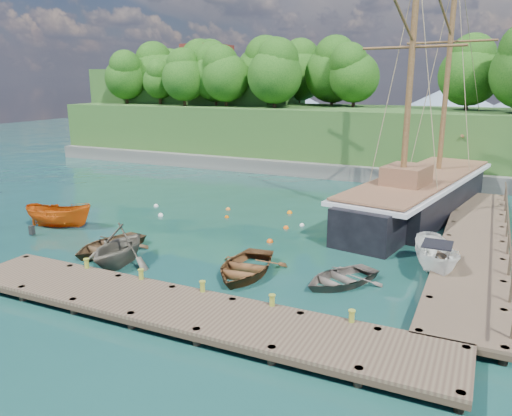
# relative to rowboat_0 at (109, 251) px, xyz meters

# --- Properties ---
(ground) EXTENTS (160.00, 160.00, 0.00)m
(ground) POSITION_rel_rowboat_0_xyz_m (5.87, 1.60, 0.00)
(ground) COLOR #14372E
(ground) RESTS_ON ground
(dock_near) EXTENTS (20.00, 3.20, 1.10)m
(dock_near) POSITION_rel_rowboat_0_xyz_m (7.87, -4.90, 0.43)
(dock_near) COLOR #4C392D
(dock_near) RESTS_ON ground
(dock_east) EXTENTS (3.20, 24.00, 1.10)m
(dock_east) POSITION_rel_rowboat_0_xyz_m (17.37, 8.60, 0.43)
(dock_east) COLOR #4C392D
(dock_east) RESTS_ON ground
(bollard_0) EXTENTS (0.26, 0.26, 0.45)m
(bollard_0) POSITION_rel_rowboat_0_xyz_m (1.87, -3.50, 0.00)
(bollard_0) COLOR olive
(bollard_0) RESTS_ON ground
(bollard_1) EXTENTS (0.26, 0.26, 0.45)m
(bollard_1) POSITION_rel_rowboat_0_xyz_m (4.87, -3.50, 0.00)
(bollard_1) COLOR olive
(bollard_1) RESTS_ON ground
(bollard_2) EXTENTS (0.26, 0.26, 0.45)m
(bollard_2) POSITION_rel_rowboat_0_xyz_m (7.87, -3.50, 0.00)
(bollard_2) COLOR olive
(bollard_2) RESTS_ON ground
(bollard_3) EXTENTS (0.26, 0.26, 0.45)m
(bollard_3) POSITION_rel_rowboat_0_xyz_m (10.87, -3.50, 0.00)
(bollard_3) COLOR olive
(bollard_3) RESTS_ON ground
(bollard_4) EXTENTS (0.26, 0.26, 0.45)m
(bollard_4) POSITION_rel_rowboat_0_xyz_m (13.87, -3.50, 0.00)
(bollard_4) COLOR olive
(bollard_4) RESTS_ON ground
(rowboat_0) EXTENTS (3.61, 4.64, 0.88)m
(rowboat_0) POSITION_rel_rowboat_0_xyz_m (0.00, 0.00, 0.00)
(rowboat_0) COLOR #4F3923
(rowboat_0) RESTS_ON ground
(rowboat_1) EXTENTS (4.04, 4.51, 2.14)m
(rowboat_1) POSITION_rel_rowboat_0_xyz_m (1.76, -1.25, 0.00)
(rowboat_1) COLOR #5A5649
(rowboat_1) RESTS_ON ground
(rowboat_2) EXTENTS (3.73, 4.91, 0.95)m
(rowboat_2) POSITION_rel_rowboat_0_xyz_m (7.91, 0.17, 0.00)
(rowboat_2) COLOR brown
(rowboat_2) RESTS_ON ground
(rowboat_3) EXTENTS (4.26, 4.67, 0.79)m
(rowboat_3) POSITION_rel_rowboat_0_xyz_m (12.21, 0.95, 0.00)
(rowboat_3) COLOR #60564D
(rowboat_3) RESTS_ON ground
(motorboat_orange) EXTENTS (4.54, 2.64, 1.65)m
(motorboat_orange) POSITION_rel_rowboat_0_xyz_m (-5.73, 2.20, 0.00)
(motorboat_orange) COLOR #C8510D
(motorboat_orange) RESTS_ON ground
(cabin_boat_white) EXTENTS (2.91, 4.77, 1.73)m
(cabin_boat_white) POSITION_rel_rowboat_0_xyz_m (15.87, 4.06, 0.00)
(cabin_boat_white) COLOR white
(cabin_boat_white) RESTS_ON ground
(schooner) EXTENTS (8.21, 26.32, 19.23)m
(schooner) POSITION_rel_rowboat_0_xyz_m (13.68, 15.07, 1.07)
(schooner) COLOR black
(schooner) RESTS_ON ground
(mooring_buoy_0) EXTENTS (0.35, 0.35, 0.35)m
(mooring_buoy_0) POSITION_rel_rowboat_0_xyz_m (-1.70, 6.95, 0.00)
(mooring_buoy_0) COLOR silver
(mooring_buoy_0) RESTS_ON ground
(mooring_buoy_1) EXTENTS (0.27, 0.27, 0.27)m
(mooring_buoy_1) POSITION_rel_rowboat_0_xyz_m (2.47, 8.45, 0.00)
(mooring_buoy_1) COLOR #E55D03
(mooring_buoy_1) RESTS_ON ground
(mooring_buoy_2) EXTENTS (0.33, 0.33, 0.33)m
(mooring_buoy_2) POSITION_rel_rowboat_0_xyz_m (6.90, 7.81, 0.00)
(mooring_buoy_2) COLOR #F25E11
(mooring_buoy_2) RESTS_ON ground
(mooring_buoy_3) EXTENTS (0.29, 0.29, 0.29)m
(mooring_buoy_3) POSITION_rel_rowboat_0_xyz_m (7.57, 8.78, 0.00)
(mooring_buoy_3) COLOR silver
(mooring_buoy_3) RESTS_ON ground
(mooring_buoy_4) EXTENTS (0.33, 0.33, 0.33)m
(mooring_buoy_4) POSITION_rel_rowboat_0_xyz_m (1.58, 10.27, 0.00)
(mooring_buoy_4) COLOR orange
(mooring_buoy_4) RESTS_ON ground
(mooring_buoy_5) EXTENTS (0.36, 0.36, 0.36)m
(mooring_buoy_5) POSITION_rel_rowboat_0_xyz_m (5.79, 11.22, 0.00)
(mooring_buoy_5) COLOR orange
(mooring_buoy_5) RESTS_ON ground
(mooring_buoy_6) EXTENTS (0.33, 0.33, 0.33)m
(mooring_buoy_6) POSITION_rel_rowboat_0_xyz_m (-3.51, 8.93, 0.00)
(mooring_buoy_6) COLOR white
(mooring_buoy_6) RESTS_ON ground
(mooring_buoy_7) EXTENTS (0.36, 0.36, 0.36)m
(mooring_buoy_7) POSITION_rel_rowboat_0_xyz_m (7.07, 4.98, 0.00)
(mooring_buoy_7) COLOR #E3500C
(mooring_buoy_7) RESTS_ON ground
(headland) EXTENTS (51.00, 19.31, 12.90)m
(headland) POSITION_rel_rowboat_0_xyz_m (-7.00, 32.96, 5.54)
(headland) COLOR #474744
(headland) RESTS_ON ground
(distant_ridge) EXTENTS (117.00, 40.00, 10.00)m
(distant_ridge) POSITION_rel_rowboat_0_xyz_m (10.18, 71.60, 4.35)
(distant_ridge) COLOR #728CA5
(distant_ridge) RESTS_ON ground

